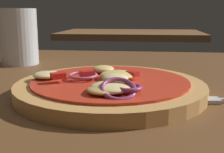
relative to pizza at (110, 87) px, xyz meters
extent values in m
cube|color=brown|center=(0.03, 0.01, -0.03)|extent=(1.15, 0.89, 0.03)
cylinder|color=tan|center=(0.00, 0.00, 0.00)|extent=(0.25, 0.25, 0.02)
cylinder|color=red|center=(0.00, 0.00, 0.01)|extent=(0.21, 0.21, 0.00)
ellipsoid|color=#F4DB8E|center=(0.01, -0.06, 0.01)|extent=(0.05, 0.05, 0.01)
ellipsoid|color=#F4DB8E|center=(0.01, -0.01, 0.01)|extent=(0.03, 0.03, 0.01)
ellipsoid|color=#F4DB8E|center=(-0.09, 0.00, 0.01)|extent=(0.04, 0.04, 0.01)
ellipsoid|color=#EFCC72|center=(-0.02, 0.05, 0.01)|extent=(0.03, 0.03, 0.01)
ellipsoid|color=#E5BC60|center=(0.00, -0.06, 0.01)|extent=(0.04, 0.04, 0.01)
ellipsoid|color=#EFCC72|center=(0.01, 0.01, 0.01)|extent=(0.05, 0.05, 0.01)
torus|color=#93386B|center=(0.02, -0.07, 0.02)|extent=(0.05, 0.05, 0.02)
torus|color=#B25984|center=(-0.04, 0.00, 0.01)|extent=(0.04, 0.04, 0.00)
torus|color=#93386B|center=(0.03, -0.06, 0.02)|extent=(0.04, 0.04, 0.01)
cube|color=red|center=(-0.06, -0.02, 0.02)|extent=(0.02, 0.02, 0.01)
cube|color=red|center=(-0.03, 0.00, 0.02)|extent=(0.02, 0.02, 0.01)
cube|color=red|center=(0.03, 0.01, 0.02)|extent=(0.02, 0.02, 0.01)
cube|color=silver|center=(0.13, -0.02, -0.01)|extent=(0.02, 0.02, 0.01)
cube|color=silver|center=(0.10, -0.01, -0.01)|extent=(0.03, 0.00, 0.00)
cube|color=silver|center=(0.10, -0.02, -0.01)|extent=(0.03, 0.00, 0.00)
cube|color=silver|center=(0.10, -0.02, -0.01)|extent=(0.03, 0.00, 0.00)
cube|color=silver|center=(0.10, -0.03, -0.01)|extent=(0.03, 0.00, 0.00)
cylinder|color=silver|center=(-0.22, 0.22, 0.05)|extent=(0.08, 0.08, 0.11)
cylinder|color=#9E510F|center=(-0.22, 0.22, 0.03)|extent=(0.07, 0.07, 0.08)
cylinder|color=white|center=(-0.22, 0.22, 0.08)|extent=(0.07, 0.07, 0.01)
cube|color=brown|center=(-0.04, 1.35, -0.03)|extent=(0.80, 0.50, 0.03)
camera|label=1|loc=(0.05, -0.37, 0.10)|focal=47.12mm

